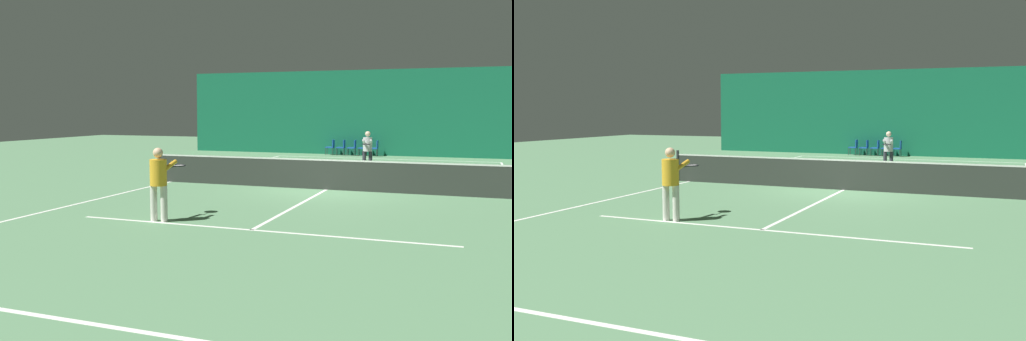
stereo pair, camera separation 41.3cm
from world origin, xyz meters
TOP-DOWN VIEW (x-y plane):
  - ground_plane at (0.00, 0.00)m, footprint 60.00×60.00m
  - backdrop_curtain at (0.00, 14.05)m, footprint 23.00×0.12m
  - court_line_baseline_far at (0.00, 11.90)m, footprint 11.00×0.10m
  - court_line_baseline_near at (0.00, -11.90)m, footprint 11.00×0.10m
  - court_line_service_far at (0.00, 6.40)m, footprint 8.25×0.10m
  - court_line_service_near at (0.00, -6.40)m, footprint 8.25×0.10m
  - court_line_sideline_left at (-5.50, 0.00)m, footprint 0.10×23.80m
  - court_line_centre at (0.00, 0.00)m, footprint 0.10×12.80m
  - tennis_net at (0.00, 0.00)m, footprint 12.00×0.10m
  - player_near at (-2.27, -6.23)m, footprint 0.42×1.35m
  - player_far at (0.20, 6.13)m, footprint 0.50×1.35m
  - courtside_chair_0 at (-3.06, 13.50)m, footprint 0.44×0.44m
  - courtside_chair_1 at (-2.46, 13.50)m, footprint 0.44×0.44m
  - courtside_chair_2 at (-1.86, 13.50)m, footprint 0.44×0.44m
  - courtside_chair_3 at (-1.26, 13.50)m, footprint 0.44×0.44m
  - courtside_chair_4 at (-0.66, 13.50)m, footprint 0.44×0.44m

SIDE VIEW (x-z plane):
  - ground_plane at x=0.00m, z-range 0.00..0.00m
  - court_line_baseline_far at x=0.00m, z-range 0.00..0.00m
  - court_line_baseline_near at x=0.00m, z-range 0.00..0.00m
  - court_line_service_far at x=0.00m, z-range 0.00..0.00m
  - court_line_service_near at x=0.00m, z-range 0.00..0.00m
  - court_line_sideline_left at x=-5.50m, z-range 0.00..0.00m
  - court_line_centre at x=0.00m, z-range 0.00..0.00m
  - courtside_chair_0 at x=-3.06m, z-range 0.07..0.91m
  - courtside_chair_1 at x=-2.46m, z-range 0.07..0.91m
  - courtside_chair_2 at x=-1.86m, z-range 0.07..0.91m
  - courtside_chair_3 at x=-1.26m, z-range 0.07..0.91m
  - courtside_chair_4 at x=-0.66m, z-range 0.07..0.91m
  - tennis_net at x=0.00m, z-range -0.02..1.05m
  - player_far at x=0.20m, z-range 0.13..1.73m
  - player_near at x=-2.27m, z-range 0.14..1.78m
  - backdrop_curtain at x=0.00m, z-range 0.00..4.62m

